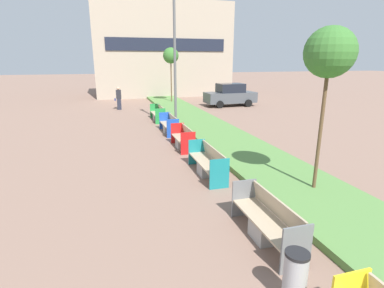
{
  "coord_description": "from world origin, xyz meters",
  "views": [
    {
      "loc": [
        -2.19,
        1.7,
        3.75
      ],
      "look_at": [
        0.9,
        12.43,
        0.6
      ],
      "focal_mm": 28.0,
      "sensor_mm": 36.0,
      "label": 1
    }
  ],
  "objects_px": {
    "bench_teal_frame": "(208,164)",
    "bench_green_frame": "(158,115)",
    "bench_red_frame": "(183,140)",
    "bench_blue_frame": "(169,126)",
    "bench_grey_frame": "(267,224)",
    "street_lamp_post": "(175,42)",
    "sapling_tree_far": "(171,56)",
    "parked_car_distant": "(230,95)",
    "sapling_tree_near": "(330,54)",
    "litter_bin": "(295,278)",
    "pedestrian_walking": "(119,98)"
  },
  "relations": [
    {
      "from": "bench_blue_frame",
      "to": "bench_green_frame",
      "type": "height_order",
      "value": "same"
    },
    {
      "from": "bench_red_frame",
      "to": "pedestrian_walking",
      "type": "bearing_deg",
      "value": 100.57
    },
    {
      "from": "bench_grey_frame",
      "to": "bench_green_frame",
      "type": "relative_size",
      "value": 1.01
    },
    {
      "from": "bench_teal_frame",
      "to": "litter_bin",
      "type": "xyz_separation_m",
      "value": [
        -0.49,
        -5.61,
        0.08
      ]
    },
    {
      "from": "sapling_tree_near",
      "to": "parked_car_distant",
      "type": "height_order",
      "value": "sapling_tree_near"
    },
    {
      "from": "street_lamp_post",
      "to": "sapling_tree_far",
      "type": "relative_size",
      "value": 1.8
    },
    {
      "from": "bench_grey_frame",
      "to": "bench_blue_frame",
      "type": "distance_m",
      "value": 10.16
    },
    {
      "from": "bench_green_frame",
      "to": "litter_bin",
      "type": "distance_m",
      "value": 15.35
    },
    {
      "from": "bench_grey_frame",
      "to": "sapling_tree_near",
      "type": "height_order",
      "value": "sapling_tree_near"
    },
    {
      "from": "sapling_tree_near",
      "to": "sapling_tree_far",
      "type": "distance_m",
      "value": 19.39
    },
    {
      "from": "sapling_tree_far",
      "to": "parked_car_distant",
      "type": "bearing_deg",
      "value": -33.18
    },
    {
      "from": "bench_grey_frame",
      "to": "parked_car_distant",
      "type": "relative_size",
      "value": 0.52
    },
    {
      "from": "bench_grey_frame",
      "to": "bench_red_frame",
      "type": "bearing_deg",
      "value": 90.03
    },
    {
      "from": "parked_car_distant",
      "to": "litter_bin",
      "type": "bearing_deg",
      "value": -111.97
    },
    {
      "from": "bench_teal_frame",
      "to": "bench_green_frame",
      "type": "relative_size",
      "value": 1.09
    },
    {
      "from": "bench_blue_frame",
      "to": "sapling_tree_far",
      "type": "distance_m",
      "value": 11.81
    },
    {
      "from": "bench_grey_frame",
      "to": "bench_green_frame",
      "type": "distance_m",
      "value": 13.64
    },
    {
      "from": "bench_grey_frame",
      "to": "sapling_tree_far",
      "type": "distance_m",
      "value": 21.56
    },
    {
      "from": "bench_grey_frame",
      "to": "sapling_tree_near",
      "type": "relative_size",
      "value": 0.48
    },
    {
      "from": "sapling_tree_near",
      "to": "parked_car_distant",
      "type": "relative_size",
      "value": 1.08
    },
    {
      "from": "bench_green_frame",
      "to": "bench_grey_frame",
      "type": "bearing_deg",
      "value": -90.0
    },
    {
      "from": "bench_grey_frame",
      "to": "sapling_tree_near",
      "type": "bearing_deg",
      "value": 34.31
    },
    {
      "from": "bench_blue_frame",
      "to": "pedestrian_walking",
      "type": "relative_size",
      "value": 1.21
    },
    {
      "from": "litter_bin",
      "to": "pedestrian_walking",
      "type": "bearing_deg",
      "value": 94.69
    },
    {
      "from": "bench_red_frame",
      "to": "parked_car_distant",
      "type": "bearing_deg",
      "value": 58.0
    },
    {
      "from": "sapling_tree_near",
      "to": "parked_car_distant",
      "type": "distance_m",
      "value": 17.35
    },
    {
      "from": "bench_green_frame",
      "to": "sapling_tree_far",
      "type": "distance_m",
      "value": 8.69
    },
    {
      "from": "bench_grey_frame",
      "to": "litter_bin",
      "type": "bearing_deg",
      "value": -106.01
    },
    {
      "from": "bench_green_frame",
      "to": "sapling_tree_near",
      "type": "relative_size",
      "value": 0.47
    },
    {
      "from": "bench_teal_frame",
      "to": "sapling_tree_far",
      "type": "height_order",
      "value": "sapling_tree_far"
    },
    {
      "from": "bench_red_frame",
      "to": "sapling_tree_far",
      "type": "xyz_separation_m",
      "value": [
        2.5,
        13.89,
        3.7
      ]
    },
    {
      "from": "bench_red_frame",
      "to": "bench_blue_frame",
      "type": "distance_m",
      "value": 2.95
    },
    {
      "from": "bench_blue_frame",
      "to": "bench_red_frame",
      "type": "bearing_deg",
      "value": -90.05
    },
    {
      "from": "bench_red_frame",
      "to": "litter_bin",
      "type": "height_order",
      "value": "bench_red_frame"
    },
    {
      "from": "bench_blue_frame",
      "to": "parked_car_distant",
      "type": "bearing_deg",
      "value": 49.53
    },
    {
      "from": "bench_blue_frame",
      "to": "sapling_tree_near",
      "type": "xyz_separation_m",
      "value": [
        2.5,
        -8.45,
        3.53
      ]
    },
    {
      "from": "bench_teal_frame",
      "to": "street_lamp_post",
      "type": "distance_m",
      "value": 8.56
    },
    {
      "from": "bench_blue_frame",
      "to": "sapling_tree_near",
      "type": "bearing_deg",
      "value": -73.52
    },
    {
      "from": "bench_grey_frame",
      "to": "street_lamp_post",
      "type": "relative_size",
      "value": 0.26
    },
    {
      "from": "bench_green_frame",
      "to": "litter_bin",
      "type": "height_order",
      "value": "bench_green_frame"
    },
    {
      "from": "bench_grey_frame",
      "to": "street_lamp_post",
      "type": "height_order",
      "value": "street_lamp_post"
    },
    {
      "from": "bench_red_frame",
      "to": "pedestrian_walking",
      "type": "relative_size",
      "value": 1.09
    },
    {
      "from": "bench_blue_frame",
      "to": "litter_bin",
      "type": "relative_size",
      "value": 2.31
    },
    {
      "from": "pedestrian_walking",
      "to": "bench_red_frame",
      "type": "bearing_deg",
      "value": -79.43
    },
    {
      "from": "bench_blue_frame",
      "to": "street_lamp_post",
      "type": "relative_size",
      "value": 0.25
    },
    {
      "from": "bench_teal_frame",
      "to": "bench_red_frame",
      "type": "distance_m",
      "value": 3.29
    },
    {
      "from": "pedestrian_walking",
      "to": "bench_teal_frame",
      "type": "bearing_deg",
      "value": -81.71
    },
    {
      "from": "bench_teal_frame",
      "to": "bench_blue_frame",
      "type": "xyz_separation_m",
      "value": [
        -0.0,
        6.25,
        -0.01
      ]
    },
    {
      "from": "bench_teal_frame",
      "to": "sapling_tree_far",
      "type": "bearing_deg",
      "value": 81.73
    },
    {
      "from": "bench_blue_frame",
      "to": "sapling_tree_far",
      "type": "bearing_deg",
      "value": 77.12
    }
  ]
}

